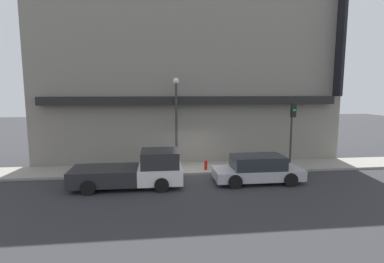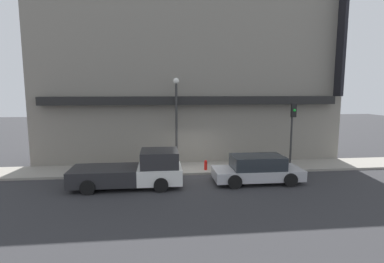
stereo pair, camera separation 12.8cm
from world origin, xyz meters
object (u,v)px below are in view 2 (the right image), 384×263
object	(u,v)px
pickup_truck	(135,171)
street_lamp	(176,111)
parked_car	(257,169)
traffic_light	(292,124)
fire_hydrant	(206,165)

from	to	relation	value
pickup_truck	street_lamp	distance (m)	4.78
parked_car	traffic_light	distance (m)	3.96
traffic_light	pickup_truck	bearing A→B (deg)	-167.42
fire_hydrant	street_lamp	distance (m)	3.61
pickup_truck	traffic_light	distance (m)	9.36
fire_hydrant	street_lamp	xyz separation A→B (m)	(-1.62, 1.05, 3.05)
pickup_truck	traffic_light	world-z (taller)	traffic_light
street_lamp	parked_car	bearing A→B (deg)	-39.23
pickup_truck	parked_car	xyz separation A→B (m)	(6.22, -0.00, -0.09)
street_lamp	traffic_light	world-z (taller)	street_lamp
parked_car	street_lamp	xyz separation A→B (m)	(-3.96, 3.24, 2.79)
parked_car	street_lamp	bearing A→B (deg)	141.24
parked_car	traffic_light	bearing A→B (deg)	36.78
pickup_truck	fire_hydrant	world-z (taller)	pickup_truck
pickup_truck	street_lamp	xyz separation A→B (m)	(2.26, 3.24, 2.69)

